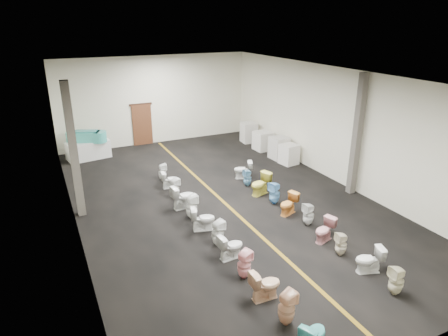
{
  "coord_description": "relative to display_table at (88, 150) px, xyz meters",
  "views": [
    {
      "loc": [
        -5.6,
        -12.02,
        6.27
      ],
      "look_at": [
        0.59,
        1.0,
        0.81
      ],
      "focal_mm": 32.0,
      "sensor_mm": 36.0,
      "label": 1
    }
  ],
  "objects": [
    {
      "name": "floor",
      "position": [
        3.71,
        -6.87,
        -0.42
      ],
      "size": [
        16.0,
        16.0,
        0.0
      ],
      "primitive_type": "plane",
      "color": "black",
      "rests_on": "ground"
    },
    {
      "name": "ceiling",
      "position": [
        3.71,
        -6.87,
        4.08
      ],
      "size": [
        16.0,
        16.0,
        0.0
      ],
      "primitive_type": "plane",
      "rotation": [
        3.14,
        0.0,
        0.0
      ],
      "color": "black",
      "rests_on": "ground"
    },
    {
      "name": "wall_back",
      "position": [
        3.71,
        1.13,
        1.83
      ],
      "size": [
        10.0,
        0.0,
        10.0
      ],
      "primitive_type": "plane",
      "rotation": [
        1.57,
        0.0,
        0.0
      ],
      "color": "silver",
      "rests_on": "ground"
    },
    {
      "name": "wall_front",
      "position": [
        3.71,
        -14.87,
        1.83
      ],
      "size": [
        10.0,
        0.0,
        10.0
      ],
      "primitive_type": "plane",
      "rotation": [
        -1.57,
        0.0,
        0.0
      ],
      "color": "silver",
      "rests_on": "ground"
    },
    {
      "name": "wall_left",
      "position": [
        -1.29,
        -6.87,
        1.83
      ],
      "size": [
        0.0,
        16.0,
        16.0
      ],
      "primitive_type": "plane",
      "rotation": [
        1.57,
        0.0,
        1.57
      ],
      "color": "silver",
      "rests_on": "ground"
    },
    {
      "name": "wall_right",
      "position": [
        8.71,
        -6.87,
        1.83
      ],
      "size": [
        0.0,
        16.0,
        16.0
      ],
      "primitive_type": "plane",
      "rotation": [
        1.57,
        0.0,
        -1.57
      ],
      "color": "silver",
      "rests_on": "ground"
    },
    {
      "name": "aisle_stripe",
      "position": [
        3.71,
        -6.87,
        -0.42
      ],
      "size": [
        0.12,
        15.6,
        0.01
      ],
      "primitive_type": "cube",
      "color": "#7F5D12",
      "rests_on": "floor"
    },
    {
      "name": "back_door",
      "position": [
        2.91,
        1.07,
        0.63
      ],
      "size": [
        1.0,
        0.1,
        2.1
      ],
      "primitive_type": "cube",
      "color": "#562D19",
      "rests_on": "floor"
    },
    {
      "name": "door_frame",
      "position": [
        2.91,
        1.08,
        1.7
      ],
      "size": [
        1.15,
        0.08,
        0.1
      ],
      "primitive_type": "cube",
      "color": "#331C11",
      "rests_on": "back_door"
    },
    {
      "name": "column_left",
      "position": [
        -1.04,
        -5.87,
        1.83
      ],
      "size": [
        0.25,
        0.25,
        4.5
      ],
      "primitive_type": "cube",
      "color": "#59544C",
      "rests_on": "floor"
    },
    {
      "name": "column_right",
      "position": [
        8.46,
        -8.37,
        1.83
      ],
      "size": [
        0.25,
        0.25,
        4.5
      ],
      "primitive_type": "cube",
      "color": "#59544C",
      "rests_on": "floor"
    },
    {
      "name": "display_table",
      "position": [
        0.0,
        0.0,
        0.0
      ],
      "size": [
        2.04,
        1.27,
        0.85
      ],
      "primitive_type": "cube",
      "rotation": [
        0.0,
        0.0,
        0.17
      ],
      "color": "white",
      "rests_on": "floor"
    },
    {
      "name": "bathtub",
      "position": [
        -0.0,
        0.0,
        0.65
      ],
      "size": [
        1.77,
        1.12,
        0.55
      ],
      "rotation": [
        0.0,
        0.0,
        -0.39
      ],
      "color": "#3EB3A8",
      "rests_on": "display_table"
    },
    {
      "name": "appliance_crate_a",
      "position": [
        8.11,
        -4.7,
        0.03
      ],
      "size": [
        0.81,
        0.81,
        0.91
      ],
      "primitive_type": "cube",
      "rotation": [
        0.0,
        0.0,
        0.15
      ],
      "color": "silver",
      "rests_on": "floor"
    },
    {
      "name": "appliance_crate_b",
      "position": [
        8.11,
        -3.87,
        0.1
      ],
      "size": [
        0.8,
        0.8,
        1.04
      ],
      "primitive_type": "cube",
      "rotation": [
        0.0,
        0.0,
        0.07
      ],
      "color": "beige",
      "rests_on": "floor"
    },
    {
      "name": "appliance_crate_c",
      "position": [
        8.11,
        -2.42,
        0.04
      ],
      "size": [
        0.86,
        0.86,
        0.93
      ],
      "primitive_type": "cube",
      "rotation": [
        0.0,
        0.0,
        0.05
      ],
      "color": "silver",
      "rests_on": "floor"
    },
    {
      "name": "appliance_crate_d",
      "position": [
        8.11,
        -0.93,
        0.11
      ],
      "size": [
        0.81,
        0.81,
        1.06
      ],
      "primitive_type": "cube",
      "rotation": [
        0.0,
        0.0,
        -0.1
      ],
      "color": "silver",
      "rests_on": "floor"
    },
    {
      "name": "toilet_left_0",
      "position": [
        2.4,
        -14.01,
        -0.08
      ],
      "size": [
        0.77,
        0.63,
        0.69
      ],
      "primitive_type": "imported",
      "rotation": [
        0.0,
        0.0,
        2.0
      ],
      "color": "teal",
      "rests_on": "floor"
    },
    {
      "name": "toilet_left_1",
      "position": [
        2.32,
        -13.19,
        -0.01
      ],
      "size": [
        0.45,
        0.45,
        0.82
      ],
      "primitive_type": "imported",
      "rotation": [
        0.0,
        0.0,
        1.8
      ],
      "color": "tan",
      "rests_on": "floor"
    },
    {
      "name": "toilet_left_2",
      "position": [
        2.34,
        -12.26,
        -0.04
      ],
      "size": [
        0.76,
        0.45,
        0.76
      ],
      "primitive_type": "imported",
      "rotation": [
        0.0,
        0.0,
        1.54
      ],
      "color": "#E6B38C",
      "rests_on": "floor"
    },
    {
      "name": "toilet_left_3",
      "position": [
        2.27,
        -11.34,
        -0.03
      ],
      "size": [
        0.46,
        0.45,
        0.78
      ],
      "primitive_type": "imported",
      "rotation": [
        0.0,
        0.0,
        1.92
      ],
      "color": "pink",
      "rests_on": "floor"
    },
    {
      "name": "toilet_left_4",
      "position": [
        2.36,
        -10.39,
        -0.06
      ],
      "size": [
        0.75,
        0.47,
        0.73
      ],
      "primitive_type": "imported",
      "rotation": [
        0.0,
        0.0,
        1.66
      ],
      "color": "white",
      "rests_on": "floor"
    },
    {
      "name": "toilet_left_5",
      "position": [
        2.32,
        -9.63,
        -0.03
      ],
      "size": [
        0.43,
        0.42,
        0.79
      ],
      "primitive_type": "imported",
      "rotation": [
        0.0,
        0.0,
        1.78
      ],
      "color": "white",
      "rests_on": "floor"
    },
    {
      "name": "toilet_left_6",
      "position": [
        2.27,
        -8.6,
        -0.04
      ],
      "size": [
        0.83,
        0.61,
        0.76
      ],
      "primitive_type": "imported",
      "rotation": [
        0.0,
        0.0,
        1.3
      ],
      "color": "white",
      "rests_on": "floor"
    },
    {
      "name": "toilet_left_7",
      "position": [
        2.24,
        -7.71,
        -0.01
      ],
      "size": [
        0.41,
        0.41,
        0.83
      ],
      "primitive_type": "imported",
      "rotation": [
        0.0,
        0.0,
        1.66
      ],
      "color": "white",
      "rests_on": "floor"
    },
    {
      "name": "toilet_left_8",
      "position": [
        2.25,
        -6.88,
        -0.01
      ],
      "size": [
        0.85,
        0.53,
        0.84
      ],
      "primitive_type": "imported",
      "rotation": [
        0.0,
        0.0,
        1.65
      ],
      "color": "white",
      "rests_on": "floor"
    },
    {
      "name": "toilet_left_9",
      "position": [
        2.26,
        -5.93,
        -0.05
      ],
      "size": [
        0.43,
        0.42,
        0.75
      ],
      "primitive_type": "imported",
      "rotation": [
        0.0,
        0.0,
        1.88
      ],
      "color": "white",
      "rests_on": "floor"
    },
    {
      "name": "toilet_left_10",
      "position": [
        2.38,
        -5.01,
        -0.08
      ],
      "size": [
        0.71,
        0.47,
        0.68
      ],
      "primitive_type": "imported",
      "rotation": [
        0.0,
        0.0,
        1.42
      ],
      "color": "white",
      "rests_on": "floor"
    },
    {
      "name": "toilet_left_11",
      "position": [
        2.35,
        -4.12,
        -0.07
      ],
      "size": [
        0.34,
        0.33,
        0.7
      ],
      "primitive_type": "imported",
      "rotation": [
        0.0,
        0.0,
        1.52
      ],
      "color": "white",
      "rests_on": "floor"
    },
    {
      "name": "toilet_right_0",
      "position": [
        5.25,
        -13.47,
        -0.04
      ],
      "size": [
        0.38,
        0.37,
        0.76
      ],
      "primitive_type": "imported",
      "rotation": [
        0.0,
        0.0,
        -1.64
      ],
      "color": "beige",
      "rests_on": "floor"
    },
    {
      "name": "toilet_right_1",
      "position": [
        5.32,
        -12.52,
        -0.06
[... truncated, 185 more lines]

